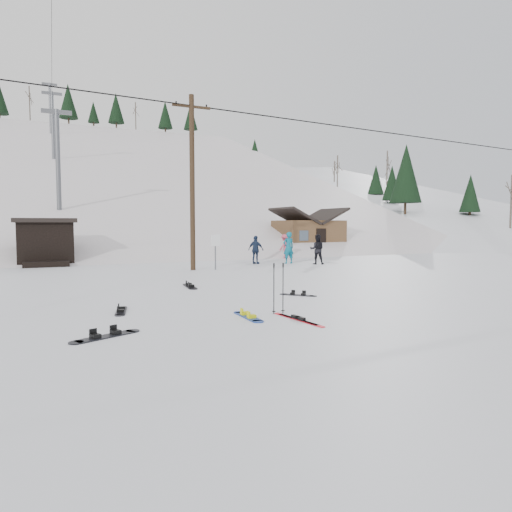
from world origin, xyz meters
name	(u,v)px	position (x,y,z in m)	size (l,w,h in m)	color
ground	(286,330)	(0.00, 0.00, 0.00)	(200.00, 200.00, 0.00)	silver
ski_slope	(91,332)	(0.00, 55.00, -12.00)	(60.00, 75.00, 45.00)	silver
ridge_right	(347,309)	(38.00, 50.00, -11.00)	(34.00, 85.00, 36.00)	silver
treeline_right	(371,241)	(36.00, 42.00, 0.00)	(20.00, 60.00, 10.00)	black
treeline_crest	(76,237)	(0.00, 86.00, 0.00)	(50.00, 6.00, 10.00)	black
utility_pole	(192,180)	(2.00, 14.00, 4.68)	(2.00, 0.26, 9.00)	#3A2819
trail_sign	(215,246)	(3.10, 13.58, 1.27)	(0.50, 0.09, 1.85)	#595B60
lift_hut	(46,241)	(-5.00, 20.94, 1.36)	(3.40, 4.10, 2.75)	black
lift_tower_near	(58,154)	(-4.00, 30.00, 7.86)	(2.20, 0.36, 8.00)	#595B60
lift_tower_mid	(53,121)	(-4.00, 50.00, 14.36)	(2.20, 0.36, 8.00)	#595B60
lift_tower_far	(50,105)	(-4.00, 70.00, 20.86)	(2.20, 0.36, 8.00)	#595B60
cabin	(308,235)	(15.00, 24.00, 1.48)	(5.39, 4.40, 3.77)	brown
hero_snowboard	(248,316)	(-0.23, 1.65, 0.03)	(0.30, 1.54, 0.11)	navy
hero_skis	(298,319)	(0.76, 0.79, 0.03)	(0.35, 1.95, 0.10)	red
ski_poles	(278,288)	(0.71, 1.77, 0.70)	(0.37, 0.10, 1.36)	black
board_scatter_a	(106,336)	(-3.82, 1.00, 0.03)	(1.51, 0.85, 0.11)	black
board_scatter_b	(121,311)	(-3.10, 3.80, 0.03)	(0.49, 1.40, 0.10)	black
board_scatter_d	(298,295)	(2.74, 4.25, 0.02)	(0.96, 1.02, 0.09)	black
board_scatter_f	(190,286)	(0.01, 7.79, 0.03)	(0.44, 1.66, 0.12)	black
skier_teal	(288,248)	(8.42, 15.37, 0.96)	(0.70, 0.46, 1.93)	#0C647D
skier_dark	(317,249)	(9.75, 14.23, 0.89)	(0.87, 0.67, 1.78)	black
skier_pink	(285,246)	(10.23, 19.22, 0.85)	(1.09, 0.63, 1.69)	#C4455D
skier_navy	(256,250)	(6.51, 15.95, 0.85)	(1.00, 0.42, 1.71)	#1A2842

